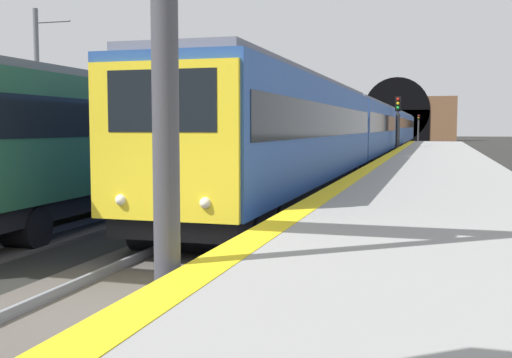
{
  "coord_description": "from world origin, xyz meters",
  "views": [
    {
      "loc": [
        -6.85,
        -4.52,
        2.54
      ],
      "look_at": [
        7.41,
        -0.38,
        1.28
      ],
      "focal_mm": 43.61,
      "sensor_mm": 36.0,
      "label": 1
    }
  ],
  "objects_px": {
    "train_adjacent_platform": "(241,132)",
    "railway_signal_mid": "(398,122)",
    "catenary_mast_near": "(38,96)",
    "railway_signal_far": "(418,126)",
    "train_main_approaching": "(376,129)"
  },
  "relations": [
    {
      "from": "train_main_approaching",
      "to": "catenary_mast_near",
      "type": "bearing_deg",
      "value": -24.67
    },
    {
      "from": "train_adjacent_platform",
      "to": "railway_signal_mid",
      "type": "xyz_separation_m",
      "value": [
        15.77,
        -6.59,
        0.59
      ]
    },
    {
      "from": "railway_signal_far",
      "to": "catenary_mast_near",
      "type": "relative_size",
      "value": 0.58
    },
    {
      "from": "train_main_approaching",
      "to": "catenary_mast_near",
      "type": "height_order",
      "value": "catenary_mast_near"
    },
    {
      "from": "train_adjacent_platform",
      "to": "railway_signal_far",
      "type": "distance_m",
      "value": 68.54
    },
    {
      "from": "train_adjacent_platform",
      "to": "railway_signal_mid",
      "type": "distance_m",
      "value": 17.1
    },
    {
      "from": "train_adjacent_platform",
      "to": "catenary_mast_near",
      "type": "xyz_separation_m",
      "value": [
        -5.94,
        7.26,
        1.62
      ]
    },
    {
      "from": "railway_signal_mid",
      "to": "catenary_mast_near",
      "type": "relative_size",
      "value": 0.62
    },
    {
      "from": "train_adjacent_platform",
      "to": "catenary_mast_near",
      "type": "distance_m",
      "value": 9.52
    },
    {
      "from": "train_adjacent_platform",
      "to": "railway_signal_mid",
      "type": "bearing_deg",
      "value": 156.02
    },
    {
      "from": "railway_signal_far",
      "to": "railway_signal_mid",
      "type": "bearing_deg",
      "value": 0.0
    },
    {
      "from": "train_main_approaching",
      "to": "railway_signal_far",
      "type": "xyz_separation_m",
      "value": [
        48.2,
        -1.88,
        0.27
      ]
    },
    {
      "from": "train_adjacent_platform",
      "to": "railway_signal_far",
      "type": "xyz_separation_m",
      "value": [
        68.22,
        -6.59,
        0.34
      ]
    },
    {
      "from": "railway_signal_far",
      "to": "train_adjacent_platform",
      "type": "bearing_deg",
      "value": -5.51
    },
    {
      "from": "train_main_approaching",
      "to": "catenary_mast_near",
      "type": "xyz_separation_m",
      "value": [
        -25.96,
        11.96,
        1.55
      ]
    }
  ]
}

